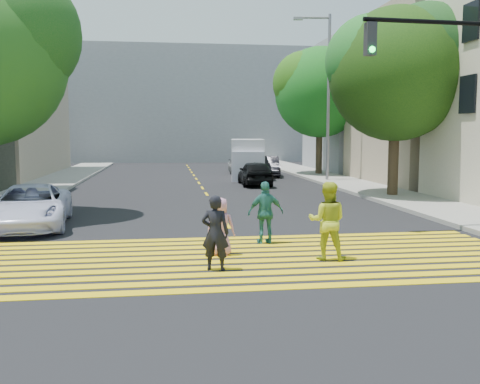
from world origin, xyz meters
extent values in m
plane|color=black|center=(0.00, 0.00, 0.00)|extent=(120.00, 120.00, 0.00)
cube|color=gray|center=(-8.50, 22.00, 0.07)|extent=(3.00, 40.00, 0.15)
cube|color=gray|center=(8.50, 15.00, 0.07)|extent=(3.00, 60.00, 0.15)
cube|color=maroon|center=(-6.90, 6.00, 0.08)|extent=(0.20, 8.00, 0.16)
cube|color=yellow|center=(0.00, -1.20, 0.01)|extent=(13.40, 0.35, 0.01)
cube|color=yellow|center=(0.00, -0.65, 0.01)|extent=(13.40, 0.35, 0.01)
cube|color=yellow|center=(0.00, -0.10, 0.01)|extent=(13.40, 0.35, 0.01)
cube|color=yellow|center=(0.00, 0.45, 0.01)|extent=(13.40, 0.35, 0.01)
cube|color=yellow|center=(0.00, 1.00, 0.01)|extent=(13.40, 0.35, 0.01)
cube|color=yellow|center=(0.00, 1.55, 0.01)|extent=(13.40, 0.35, 0.01)
cube|color=yellow|center=(0.00, 2.10, 0.01)|extent=(13.40, 0.35, 0.01)
cube|color=yellow|center=(0.00, 2.65, 0.01)|extent=(13.40, 0.35, 0.01)
cube|color=yellow|center=(0.00, 3.20, 0.01)|extent=(13.40, 0.35, 0.01)
cube|color=yellow|center=(0.00, 3.75, 0.01)|extent=(13.40, 0.35, 0.01)
cube|color=yellow|center=(0.00, 6.00, 0.01)|extent=(0.12, 1.40, 0.01)
cube|color=yellow|center=(0.00, 9.00, 0.01)|extent=(0.12, 1.40, 0.01)
cube|color=yellow|center=(0.00, 12.00, 0.01)|extent=(0.12, 1.40, 0.01)
cube|color=yellow|center=(0.00, 15.00, 0.01)|extent=(0.12, 1.40, 0.01)
cube|color=yellow|center=(0.00, 18.00, 0.01)|extent=(0.12, 1.40, 0.01)
cube|color=yellow|center=(0.00, 21.00, 0.01)|extent=(0.12, 1.40, 0.01)
cube|color=yellow|center=(0.00, 24.00, 0.01)|extent=(0.12, 1.40, 0.01)
cube|color=yellow|center=(0.00, 27.00, 0.01)|extent=(0.12, 1.40, 0.01)
cube|color=yellow|center=(0.00, 30.00, 0.01)|extent=(0.12, 1.40, 0.01)
cube|color=yellow|center=(0.00, 33.00, 0.01)|extent=(0.12, 1.40, 0.01)
cube|color=yellow|center=(0.00, 36.00, 0.01)|extent=(0.12, 1.40, 0.01)
cube|color=yellow|center=(0.00, 39.00, 0.01)|extent=(0.12, 1.40, 0.01)
cube|color=tan|center=(15.00, 19.00, 5.00)|extent=(10.00, 10.00, 10.00)
cube|color=gray|center=(15.00, 30.00, 5.00)|extent=(10.00, 10.00, 10.00)
cube|color=gray|center=(0.00, 48.00, 6.00)|extent=(30.00, 8.00, 12.00)
sphere|color=#124F15|center=(-6.99, 8.60, 6.35)|extent=(5.16, 5.16, 4.46)
cylinder|color=#2F2412|center=(8.40, 12.33, 1.60)|extent=(0.63, 0.63, 3.20)
sphere|color=black|center=(8.40, 12.33, 5.61)|extent=(8.01, 8.01, 6.03)
sphere|color=#103314|center=(9.63, 12.11, 6.52)|extent=(6.01, 6.01, 4.52)
sphere|color=#1A5923|center=(7.36, 12.58, 6.22)|extent=(5.61, 5.61, 4.22)
cylinder|color=#302416|center=(8.77, 25.64, 1.65)|extent=(0.54, 0.54, 3.30)
sphere|color=#174C1E|center=(8.77, 25.64, 5.82)|extent=(7.36, 7.36, 6.29)
sphere|color=black|center=(10.06, 25.72, 6.76)|extent=(5.52, 5.52, 4.72)
sphere|color=#185A0C|center=(7.65, 25.64, 6.45)|extent=(5.15, 5.15, 4.40)
imported|color=black|center=(-0.91, 0.30, 0.82)|extent=(0.68, 0.54, 1.64)
imported|color=gold|center=(1.78, 0.93, 0.92)|extent=(1.06, 0.94, 1.84)
imported|color=#C881A2|center=(-0.65, 1.71, 0.70)|extent=(0.77, 0.60, 1.41)
imported|color=#286E68|center=(0.69, 2.94, 0.84)|extent=(1.03, 0.53, 1.68)
imported|color=silver|center=(-6.19, 6.38, 0.67)|extent=(2.72, 5.06, 1.35)
imported|color=black|center=(3.10, 19.05, 0.71)|extent=(1.79, 4.22, 1.42)
imported|color=#A2A2A2|center=(3.71, 29.07, 0.69)|extent=(2.36, 4.93, 1.39)
imported|color=black|center=(5.04, 25.38, 0.70)|extent=(2.02, 4.41, 1.40)
cube|color=silver|center=(3.40, 24.10, 1.29)|extent=(2.69, 5.39, 2.59)
cube|color=silver|center=(3.12, 21.85, 0.93)|extent=(2.10, 1.48, 1.86)
cylinder|color=black|center=(2.35, 22.36, 0.36)|extent=(0.35, 0.75, 0.72)
cylinder|color=black|center=(3.99, 22.15, 0.36)|extent=(0.35, 0.75, 0.72)
cylinder|color=black|center=(2.81, 26.05, 0.36)|extent=(0.35, 0.75, 0.72)
cylinder|color=black|center=(4.45, 25.85, 0.36)|extent=(0.35, 0.75, 0.72)
cylinder|color=black|center=(5.89, 4.09, 6.19)|extent=(4.42, 0.34, 0.13)
cube|color=#2A2A2C|center=(3.90, 3.99, 5.64)|extent=(0.30, 0.30, 0.93)
sphere|color=#0AF43E|center=(3.91, 3.84, 5.33)|extent=(0.19, 0.19, 0.18)
cylinder|color=gray|center=(7.83, 20.60, 5.01)|extent=(0.20, 0.20, 10.02)
cylinder|color=gray|center=(6.83, 20.71, 9.80)|extent=(2.01, 0.36, 0.13)
cube|color=gray|center=(5.95, 20.81, 9.74)|extent=(0.58, 0.31, 0.17)
camera|label=1|loc=(-1.94, -11.00, 2.94)|focal=40.00mm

